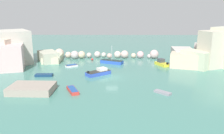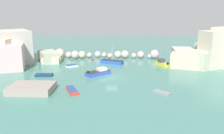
{
  "view_description": "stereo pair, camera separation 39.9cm",
  "coord_description": "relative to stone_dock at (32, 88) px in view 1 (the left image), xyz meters",
  "views": [
    {
      "loc": [
        0.53,
        -48.23,
        14.42
      ],
      "look_at": [
        0.0,
        4.91,
        1.0
      ],
      "focal_mm": 37.87,
      "sensor_mm": 36.0,
      "label": 1
    },
    {
      "loc": [
        0.93,
        -48.22,
        14.42
      ],
      "look_at": [
        0.0,
        4.91,
        1.0
      ],
      "focal_mm": 37.87,
      "sensor_mm": 36.0,
      "label": 2
    }
  ],
  "objects": [
    {
      "name": "channel_buoy",
      "position": [
        8.25,
        25.57,
        -0.33
      ],
      "size": [
        0.6,
        0.6,
        0.6
      ],
      "primitive_type": "sphere",
      "color": "red",
      "rests_on": "cove_water"
    },
    {
      "name": "moored_boat_4",
      "position": [
        13.79,
        21.96,
        -0.18
      ],
      "size": [
        6.25,
        4.22,
        4.72
      ],
      "rotation": [
        0.0,
        0.0,
        5.87
      ],
      "color": "blue",
      "rests_on": "cove_water"
    },
    {
      "name": "rock_breakwater",
      "position": [
        9.82,
        28.82,
        0.47
      ],
      "size": [
        31.79,
        4.22,
        2.74
      ],
      "color": "beige",
      "rests_on": "ground"
    },
    {
      "name": "cliff_headland_left",
      "position": [
        -11.92,
        20.75,
        2.66
      ],
      "size": [
        20.15,
        17.36,
        8.65
      ],
      "color": "#BBB9A2",
      "rests_on": "ground"
    },
    {
      "name": "cove_water",
      "position": [
        13.92,
        9.16,
        -0.63
      ],
      "size": [
        160.0,
        160.0,
        0.0
      ],
      "primitive_type": "plane",
      "color": "#468175",
      "rests_on": "ground"
    },
    {
      "name": "stone_dock",
      "position": [
        0.0,
        0.0,
        0.0
      ],
      "size": [
        7.68,
        5.54,
        1.25
      ],
      "primitive_type": "cube",
      "rotation": [
        0.0,
        0.0,
        -0.03
      ],
      "color": "gray",
      "rests_on": "ground"
    },
    {
      "name": "moored_boat_1",
      "position": [
        3.74,
        18.21,
        -0.35
      ],
      "size": [
        3.13,
        2.74,
        0.52
      ],
      "rotation": [
        0.0,
        0.0,
        3.75
      ],
      "color": "white",
      "rests_on": "cove_water"
    },
    {
      "name": "moored_boat_3",
      "position": [
        26.75,
        19.91,
        -0.08
      ],
      "size": [
        3.72,
        4.81,
        1.64
      ],
      "rotation": [
        0.0,
        0.0,
        1.99
      ],
      "color": "yellow",
      "rests_on": "cove_water"
    },
    {
      "name": "moored_boat_5",
      "position": [
        7.12,
        0.16,
        -0.34
      ],
      "size": [
        2.88,
        4.4,
        0.6
      ],
      "rotation": [
        0.0,
        0.0,
        5.12
      ],
      "color": "red",
      "rests_on": "cove_water"
    },
    {
      "name": "moored_boat_6",
      "position": [
        22.8,
        -0.62,
        -0.43
      ],
      "size": [
        2.93,
        2.88,
        0.38
      ],
      "rotation": [
        0.0,
        0.0,
        2.38
      ],
      "color": "gray",
      "rests_on": "cove_water"
    },
    {
      "name": "moored_boat_2",
      "position": [
        -0.75,
        9.78,
        -0.39
      ],
      "size": [
        3.77,
        1.65,
        0.48
      ],
      "rotation": [
        0.0,
        0.0,
        3.19
      ],
      "color": "navy",
      "rests_on": "cove_water"
    },
    {
      "name": "cliff_headland_right",
      "position": [
        39.99,
        19.54,
        2.78
      ],
      "size": [
        24.96,
        21.48,
        9.73
      ],
      "color": "beige",
      "rests_on": "ground"
    },
    {
      "name": "moored_boat_0",
      "position": [
        11.02,
        11.06,
        -0.09
      ],
      "size": [
        5.68,
        5.1,
        1.46
      ],
      "rotation": [
        0.0,
        0.0,
        0.66
      ],
      "color": "blue",
      "rests_on": "cove_water"
    }
  ]
}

